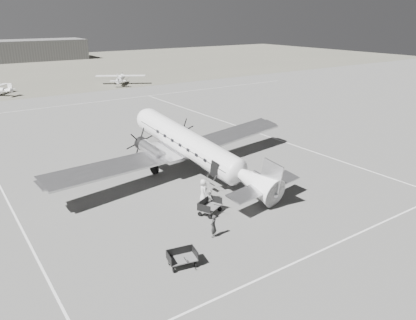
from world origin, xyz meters
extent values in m
plane|color=slate|center=(0.00, 0.00, 0.00)|extent=(260.00, 260.00, 0.00)
cube|color=silver|center=(0.00, -14.00, 0.01)|extent=(60.00, 0.15, 0.01)
cube|color=silver|center=(12.00, 0.00, 0.01)|extent=(0.15, 80.00, 0.01)
cube|color=silver|center=(0.00, 40.00, 0.01)|extent=(90.00, 0.15, 0.01)
cube|color=#5C5A4E|center=(0.00, 95.00, 0.00)|extent=(260.00, 90.00, 0.01)
cube|color=#5E5E5E|center=(5.00, 120.00, 3.00)|extent=(42.00, 14.00, 6.00)
cube|color=#585858|center=(5.00, 120.00, 6.30)|extent=(42.00, 14.00, 0.60)
imported|color=#2B2B2B|center=(-7.52, -8.69, 0.80)|extent=(0.70, 0.62, 1.61)
imported|color=#BBBBB9|center=(-5.20, -4.95, 0.74)|extent=(0.83, 0.89, 1.48)
imported|color=silver|center=(-5.03, -3.78, 0.97)|extent=(0.83, 1.07, 1.93)
camera|label=1|loc=(-21.46, -28.31, 14.09)|focal=35.00mm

